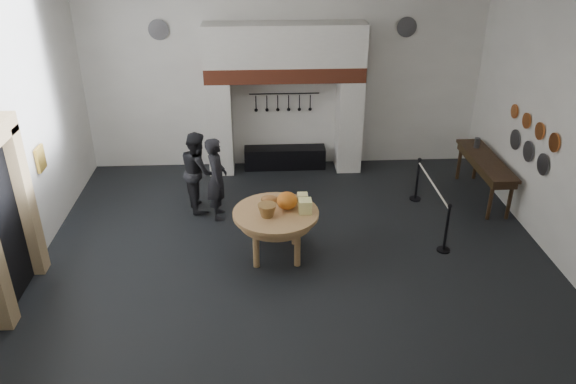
{
  "coord_description": "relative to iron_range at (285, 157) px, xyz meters",
  "views": [
    {
      "loc": [
        -0.59,
        -8.48,
        5.55
      ],
      "look_at": [
        -0.14,
        -0.24,
        1.35
      ],
      "focal_mm": 35.0,
      "sensor_mm": 36.0,
      "label": 1
    }
  ],
  "objects": [
    {
      "name": "floor",
      "position": [
        0.0,
        -3.72,
        -0.25
      ],
      "size": [
        9.0,
        8.0,
        0.02
      ],
      "primitive_type": "cube",
      "color": "black",
      "rests_on": "ground"
    },
    {
      "name": "wall_back",
      "position": [
        0.0,
        0.28,
        2.0
      ],
      "size": [
        9.0,
        0.02,
        4.5
      ],
      "primitive_type": "cube",
      "color": "white",
      "rests_on": "floor"
    },
    {
      "name": "wall_front",
      "position": [
        0.0,
        -7.72,
        2.0
      ],
      "size": [
        9.0,
        0.02,
        4.5
      ],
      "primitive_type": "cube",
      "color": "white",
      "rests_on": "floor"
    },
    {
      "name": "wall_left",
      "position": [
        -4.5,
        -3.72,
        2.0
      ],
      "size": [
        0.02,
        8.0,
        4.5
      ],
      "primitive_type": "cube",
      "color": "white",
      "rests_on": "floor"
    },
    {
      "name": "wall_right",
      "position": [
        4.5,
        -3.72,
        2.0
      ],
      "size": [
        0.02,
        8.0,
        4.5
      ],
      "primitive_type": "cube",
      "color": "white",
      "rests_on": "floor"
    },
    {
      "name": "chimney_pier_left",
      "position": [
        -1.48,
        -0.07,
        0.82
      ],
      "size": [
        0.55,
        0.7,
        2.15
      ],
      "primitive_type": "cube",
      "color": "silver",
      "rests_on": "floor"
    },
    {
      "name": "chimney_pier_right",
      "position": [
        1.48,
        -0.07,
        0.82
      ],
      "size": [
        0.55,
        0.7,
        2.15
      ],
      "primitive_type": "cube",
      "color": "silver",
      "rests_on": "floor"
    },
    {
      "name": "hearth_brick_band",
      "position": [
        0.0,
        -0.07,
        2.06
      ],
      "size": [
        3.5,
        0.72,
        0.32
      ],
      "primitive_type": "cube",
      "color": "#9E442B",
      "rests_on": "chimney_pier_left"
    },
    {
      "name": "chimney_hood",
      "position": [
        0.0,
        -0.07,
        2.67
      ],
      "size": [
        3.5,
        0.7,
        0.9
      ],
      "primitive_type": "cube",
      "color": "silver",
      "rests_on": "hearth_brick_band"
    },
    {
      "name": "iron_range",
      "position": [
        0.0,
        0.0,
        0.0
      ],
      "size": [
        1.9,
        0.45,
        0.5
      ],
      "primitive_type": "cube",
      "color": "black",
      "rests_on": "floor"
    },
    {
      "name": "utensil_rail",
      "position": [
        0.0,
        0.2,
        1.5
      ],
      "size": [
        1.6,
        0.02,
        0.02
      ],
      "primitive_type": "cylinder",
      "rotation": [
        0.0,
        1.57,
        0.0
      ],
      "color": "black",
      "rests_on": "wall_back"
    },
    {
      "name": "door_recess",
      "position": [
        -4.47,
        -4.72,
        1.0
      ],
      "size": [
        0.04,
        1.1,
        2.5
      ],
      "primitive_type": "cube",
      "color": "black",
      "rests_on": "floor"
    },
    {
      "name": "door_jamb_far",
      "position": [
        -4.38,
        -4.02,
        1.05
      ],
      "size": [
        0.22,
        0.3,
        2.6
      ],
      "primitive_type": "cube",
      "color": "tan",
      "rests_on": "floor"
    },
    {
      "name": "wall_plaque",
      "position": [
        -4.45,
        -2.92,
        1.35
      ],
      "size": [
        0.05,
        0.34,
        0.44
      ],
      "primitive_type": "cube",
      "color": "gold",
      "rests_on": "wall_left"
    },
    {
      "name": "work_table",
      "position": [
        -0.34,
        -3.76,
        0.59
      ],
      "size": [
        1.72,
        1.72,
        0.07
      ],
      "primitive_type": "cylinder",
      "rotation": [
        0.0,
        0.0,
        0.17
      ],
      "color": "tan",
      "rests_on": "floor"
    },
    {
      "name": "pumpkin",
      "position": [
        -0.14,
        -3.66,
        0.78
      ],
      "size": [
        0.36,
        0.36,
        0.31
      ],
      "primitive_type": "ellipsoid",
      "color": "orange",
      "rests_on": "work_table"
    },
    {
      "name": "cheese_block_big",
      "position": [
        0.16,
        -3.81,
        0.74
      ],
      "size": [
        0.22,
        0.22,
        0.24
      ],
      "primitive_type": "cube",
      "color": "#EFEB8F",
      "rests_on": "work_table"
    },
    {
      "name": "cheese_block_small",
      "position": [
        0.14,
        -3.51,
        0.72
      ],
      "size": [
        0.18,
        0.18,
        0.2
      ],
      "primitive_type": "cube",
      "color": "#F5EC92",
      "rests_on": "work_table"
    },
    {
      "name": "wicker_basket",
      "position": [
        -0.49,
        -3.91,
        0.73
      ],
      "size": [
        0.37,
        0.37,
        0.22
      ],
      "primitive_type": "cone",
      "rotation": [
        3.14,
        0.0,
        0.17
      ],
      "color": "olive",
      "rests_on": "work_table"
    },
    {
      "name": "bread_loaf",
      "position": [
        -0.44,
        -3.41,
        0.69
      ],
      "size": [
        0.31,
        0.18,
        0.13
      ],
      "primitive_type": "ellipsoid",
      "color": "#AB6A3C",
      "rests_on": "work_table"
    },
    {
      "name": "visitor_near",
      "position": [
        -1.44,
        -2.31,
        0.59
      ],
      "size": [
        0.44,
        0.64,
        1.68
      ],
      "primitive_type": "imported",
      "rotation": [
        0.0,
        0.0,
        1.64
      ],
      "color": "black",
      "rests_on": "floor"
    },
    {
      "name": "visitor_far",
      "position": [
        -1.84,
        -1.91,
        0.57
      ],
      "size": [
        0.82,
        0.94,
        1.65
      ],
      "primitive_type": "imported",
      "rotation": [
        0.0,
        0.0,
        1.85
      ],
      "color": "black",
      "rests_on": "floor"
    },
    {
      "name": "side_table",
      "position": [
        4.1,
        -1.78,
        0.62
      ],
      "size": [
        0.55,
        2.2,
        0.06
      ],
      "primitive_type": "cube",
      "color": "#322412",
      "rests_on": "floor"
    },
    {
      "name": "pewter_jug",
      "position": [
        4.1,
        -1.18,
        0.76
      ],
      "size": [
        0.12,
        0.12,
        0.22
      ],
      "primitive_type": "cylinder",
      "color": "#4F5054",
      "rests_on": "side_table"
    },
    {
      "name": "copper_pan_a",
      "position": [
        4.46,
        -3.52,
        1.7
      ],
      "size": [
        0.03,
        0.34,
        0.34
      ],
      "primitive_type": "cylinder",
      "rotation": [
        0.0,
        1.57,
        0.0
      ],
      "color": "#C6662D",
      "rests_on": "wall_right"
    },
    {
      "name": "copper_pan_b",
      "position": [
        4.46,
        -2.97,
        1.7
      ],
      "size": [
        0.03,
        0.32,
        0.32
      ],
      "primitive_type": "cylinder",
      "rotation": [
        0.0,
        1.57,
        0.0
      ],
      "color": "#C6662D",
      "rests_on": "wall_right"
    },
    {
      "name": "copper_pan_c",
      "position": [
        4.46,
        -2.42,
        1.7
      ],
      "size": [
        0.03,
        0.3,
        0.3
      ],
      "primitive_type": "cylinder",
      "rotation": [
        0.0,
        1.57,
        0.0
      ],
      "color": "#C6662D",
      "rests_on": "wall_right"
    },
    {
      "name": "copper_pan_d",
      "position": [
        4.46,
        -1.87,
        1.7
      ],
      "size": [
        0.03,
        0.28,
        0.28
      ],
      "primitive_type": "cylinder",
      "rotation": [
        0.0,
        1.57,
        0.0
      ],
      "color": "#C6662D",
      "rests_on": "wall_right"
    },
    {
      "name": "pewter_plate_left",
      "position": [
        4.46,
        -3.32,
        1.2
      ],
      "size": [
        0.03,
        0.4,
        0.4
      ],
      "primitive_type": "cylinder",
      "rotation": [
        0.0,
        1.57,
        0.0
      ],
      "color": "#4C4C51",
      "rests_on": "wall_right"
    },
    {
      "name": "pewter_plate_mid",
      "position": [
        4.46,
        -2.72,
        1.2
      ],
      "size": [
        0.03,
        0.4,
        0.4
      ],
      "primitive_type": "cylinder",
      "rotation": [
        0.0,
        1.57,
        0.0
      ],
      "color": "#4C4C51",
      "rests_on": "wall_right"
    },
    {
      "name": "pewter_plate_right",
      "position": [
        4.46,
        -2.12,
        1.2
      ],
      "size": [
        0.03,
        0.4,
        0.4
      ],
      "primitive_type": "cylinder",
      "rotation": [
        0.0,
        1.57,
        0.0
      ],
      "color": "#4C4C51",
      "rests_on": "wall_right"
    },
    {
      "name": "pewter_plate_back_left",
      "position": [
        -2.7,
        0.24,
        2.95
      ],
      "size": [
        0.44,
        0.03,
        0.44
      ],
      "primitive_type": "cylinder",
      "rotation": [
        1.57,
        0.0,
        0.0
      ],
      "color": "#4C4C51",
      "rests_on": "wall_back"
    },
    {
      "name": "pewter_plate_back_right",
      "position": [
        2.7,
        0.24,
        2.95
      ],
      "size": [
        0.44,
        0.03,
        0.44
      ],
      "primitive_type": "cylinder",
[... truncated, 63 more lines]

